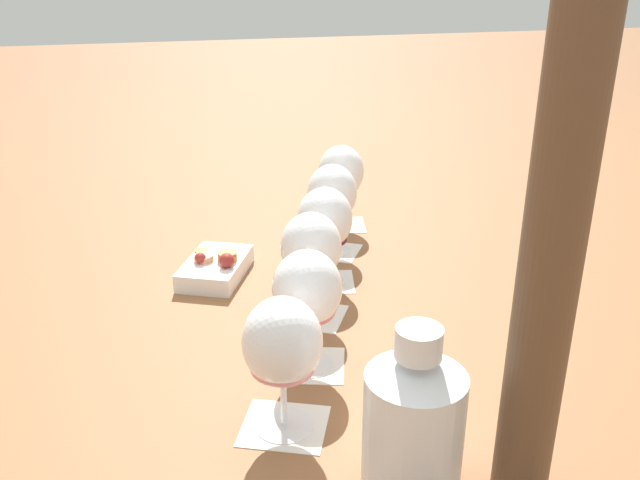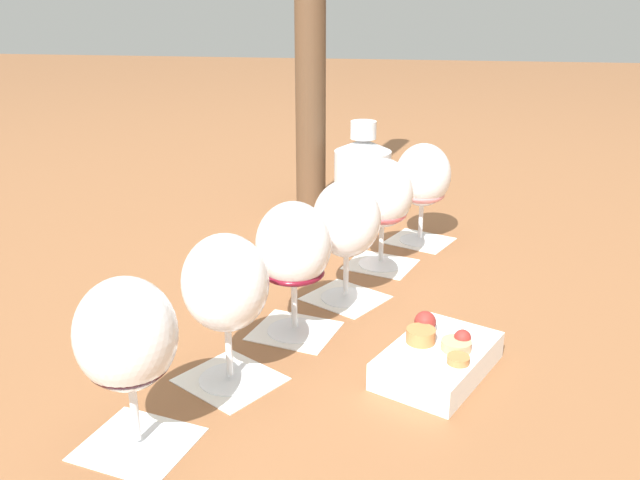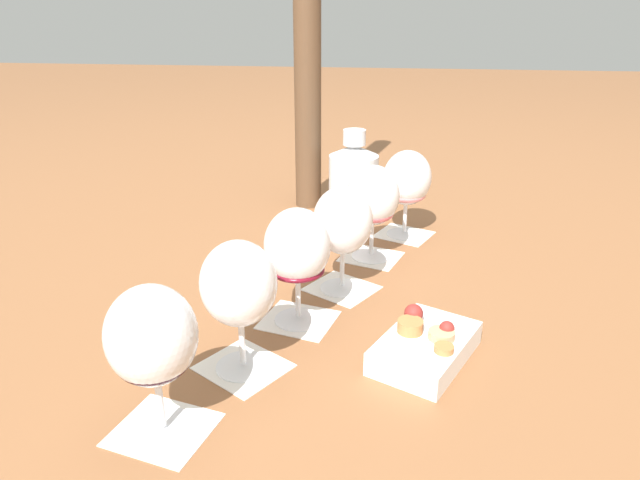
{
  "view_description": "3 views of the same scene",
  "coord_description": "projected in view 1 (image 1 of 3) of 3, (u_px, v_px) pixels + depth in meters",
  "views": [
    {
      "loc": [
        -1.02,
        0.27,
        0.55
      ],
      "look_at": [
        -0.0,
        -0.0,
        0.11
      ],
      "focal_mm": 38.0,
      "sensor_mm": 36.0,
      "label": 1
    },
    {
      "loc": [
        0.86,
        0.14,
        0.43
      ],
      "look_at": [
        -0.0,
        -0.0,
        0.11
      ],
      "focal_mm": 38.0,
      "sensor_mm": 36.0,
      "label": 2
    },
    {
      "loc": [
        0.81,
        0.12,
        0.45
      ],
      "look_at": [
        -0.0,
        -0.0,
        0.11
      ],
      "focal_mm": 32.0,
      "sensor_mm": 36.0,
      "label": 3
    }
  ],
  "objects": [
    {
      "name": "wine_glass_5",
      "position": [
        341.0,
        175.0,
        1.46
      ],
      "size": [
        0.1,
        0.1,
        0.18
      ],
      "color": "white",
      "rests_on": "tasting_card_5"
    },
    {
      "name": "snack_dish",
      "position": [
        216.0,
        267.0,
        1.26
      ],
      "size": [
        0.19,
        0.16,
        0.06
      ],
      "color": "white",
      "rests_on": "ground_plane"
    },
    {
      "name": "wine_glass_3",
      "position": [
        325.0,
        222.0,
        1.2
      ],
      "size": [
        0.1,
        0.1,
        0.18
      ],
      "color": "white",
      "rests_on": "tasting_card_3"
    },
    {
      "name": "tasting_card_2",
      "position": [
        311.0,
        315.0,
        1.13
      ],
      "size": [
        0.14,
        0.14,
        0.0
      ],
      "color": "silver",
      "rests_on": "ground_plane"
    },
    {
      "name": "wine_glass_0",
      "position": [
        282.0,
        347.0,
        0.82
      ],
      "size": [
        0.1,
        0.1,
        0.18
      ],
      "color": "white",
      "rests_on": "tasting_card_0"
    },
    {
      "name": "wine_glass_4",
      "position": [
        332.0,
        197.0,
        1.33
      ],
      "size": [
        0.1,
        0.1,
        0.18
      ],
      "color": "white",
      "rests_on": "tasting_card_4"
    },
    {
      "name": "ground_plane",
      "position": [
        319.0,
        298.0,
        1.19
      ],
      "size": [
        8.0,
        8.0,
        0.0
      ],
      "primitive_type": "plane",
      "color": "brown"
    },
    {
      "name": "tasting_card_0",
      "position": [
        284.0,
        426.0,
        0.86
      ],
      "size": [
        0.13,
        0.14,
        0.0
      ],
      "color": "silver",
      "rests_on": "ground_plane"
    },
    {
      "name": "umbrella_pole",
      "position": [
        571.0,
        122.0,
        0.6
      ],
      "size": [
        0.06,
        0.06,
        0.83
      ],
      "color": "brown",
      "rests_on": "ground_plane"
    },
    {
      "name": "ceramic_vase",
      "position": [
        414.0,
        416.0,
        0.75
      ],
      "size": [
        0.11,
        0.11,
        0.2
      ],
      "color": "silver",
      "rests_on": "ground_plane"
    },
    {
      "name": "tasting_card_5",
      "position": [
        340.0,
        225.0,
        1.51
      ],
      "size": [
        0.12,
        0.13,
        0.0
      ],
      "color": "silver",
      "rests_on": "ground_plane"
    },
    {
      "name": "tasting_card_1",
      "position": [
        308.0,
        365.0,
        0.99
      ],
      "size": [
        0.13,
        0.13,
        0.0
      ],
      "color": "silver",
      "rests_on": "ground_plane"
    },
    {
      "name": "wine_glass_2",
      "position": [
        311.0,
        251.0,
        1.08
      ],
      "size": [
        0.1,
        0.1,
        0.18
      ],
      "color": "white",
      "rests_on": "tasting_card_2"
    },
    {
      "name": "tasting_card_4",
      "position": [
        332.0,
        251.0,
        1.38
      ],
      "size": [
        0.14,
        0.14,
        0.0
      ],
      "color": "silver",
      "rests_on": "ground_plane"
    },
    {
      "name": "tasting_card_3",
      "position": [
        325.0,
        282.0,
        1.24
      ],
      "size": [
        0.12,
        0.13,
        0.0
      ],
      "color": "silver",
      "rests_on": "ground_plane"
    },
    {
      "name": "wine_glass_1",
      "position": [
        307.0,
        294.0,
        0.95
      ],
      "size": [
        0.1,
        0.1,
        0.18
      ],
      "color": "white",
      "rests_on": "tasting_card_1"
    }
  ]
}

